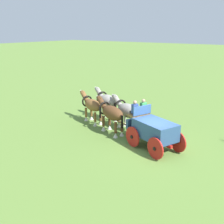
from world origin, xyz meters
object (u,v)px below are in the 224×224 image
at_px(draft_horse_rear_off, 127,111).
at_px(show_wagon, 153,129).
at_px(draft_horse_lead_near, 92,105).
at_px(draft_horse_rear_near, 111,113).
at_px(draft_horse_lead_off, 107,102).

bearing_deg(draft_horse_rear_off, show_wagon, 147.95).
distance_m(show_wagon, draft_horse_lead_near, 6.07).
bearing_deg(show_wagon, draft_horse_rear_near, -10.52).
bearing_deg(draft_horse_rear_near, show_wagon, 169.48).
relative_size(show_wagon, draft_horse_rear_off, 1.79).
distance_m(show_wagon, draft_horse_rear_near, 3.49).
xyz_separation_m(draft_horse_lead_near, draft_horse_lead_off, (-0.49, -1.20, 0.11)).
distance_m(draft_horse_rear_near, draft_horse_lead_off, 2.90).
bearing_deg(draft_horse_lead_off, show_wagon, 152.55).
bearing_deg(draft_horse_lead_off, draft_horse_rear_near, 132.06).
distance_m(draft_horse_rear_off, draft_horse_lead_near, 2.92).
xyz_separation_m(draft_horse_rear_off, draft_horse_lead_near, (2.91, 0.26, -0.02)).
distance_m(draft_horse_rear_off, draft_horse_lead_off, 2.60).
distance_m(draft_horse_lead_near, draft_horse_lead_off, 1.30).
relative_size(draft_horse_rear_off, draft_horse_lead_off, 1.05).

